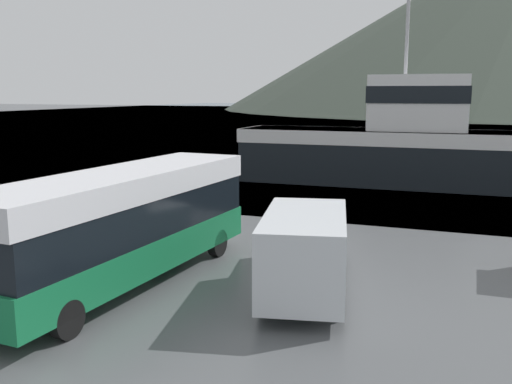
% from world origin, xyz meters
% --- Properties ---
extents(water_surface, '(240.00, 240.00, 0.00)m').
position_xyz_m(water_surface, '(0.00, 138.30, 0.00)').
color(water_surface, '#475B6B').
rests_on(water_surface, ground).
extents(tour_bus, '(3.06, 10.29, 3.23)m').
position_xyz_m(tour_bus, '(-2.78, 8.65, 1.82)').
color(tour_bus, '#146B3D').
rests_on(tour_bus, ground).
extents(delivery_van, '(3.41, 6.68, 2.31)m').
position_xyz_m(delivery_van, '(2.21, 9.82, 1.23)').
color(delivery_van, silver).
rests_on(delivery_van, ground).
extents(fishing_boat, '(17.37, 4.63, 10.95)m').
position_xyz_m(fishing_boat, '(1.85, 29.54, 2.42)').
color(fishing_boat, black).
rests_on(fishing_boat, water_surface).
extents(storage_bin, '(1.41, 1.34, 1.08)m').
position_xyz_m(storage_bin, '(-8.18, 9.79, 0.55)').
color(storage_bin, green).
rests_on(storage_bin, ground).
extents(small_boat, '(5.70, 4.37, 0.95)m').
position_xyz_m(small_boat, '(-9.28, 46.39, 0.48)').
color(small_boat, maroon).
rests_on(small_boat, water_surface).
extents(mooring_bollard, '(0.32, 0.32, 0.81)m').
position_xyz_m(mooring_bollard, '(-5.62, 16.47, 0.44)').
color(mooring_bollard, black).
rests_on(mooring_bollard, ground).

